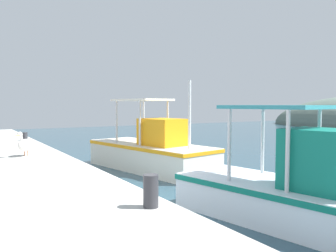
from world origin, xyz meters
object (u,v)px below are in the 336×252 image
mooring_bollard_second (151,191)px  pelican (25,144)px  fishing_boat_second (297,193)px  fishing_boat_nearest (151,151)px  mooring_bollard_nearest (25,136)px

mooring_bollard_second → pelican: bearing=-173.4°
pelican → fishing_boat_second: bearing=28.8°
fishing_boat_nearest → mooring_bollard_nearest: (-5.83, -3.59, 0.28)m
fishing_boat_second → mooring_bollard_second: fishing_boat_second is taller
fishing_boat_second → mooring_bollard_nearest: 13.19m
fishing_boat_second → mooring_bollard_second: size_ratio=10.02×
fishing_boat_nearest → pelican: 4.46m
pelican → fishing_boat_nearest: bearing=84.0°
fishing_boat_second → mooring_bollard_nearest: (-12.78, -3.25, 0.33)m
fishing_boat_nearest → fishing_boat_second: size_ratio=1.09×
fishing_boat_nearest → fishing_boat_second: (6.96, -0.33, -0.04)m
fishing_boat_second → pelican: size_ratio=6.36×
mooring_bollard_second → mooring_bollard_nearest: bearing=180.0°
pelican → mooring_bollard_nearest: 5.43m
fishing_boat_nearest → pelican: (-0.46, -4.41, 0.49)m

